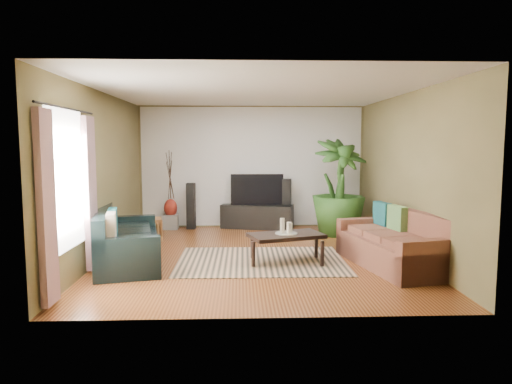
{
  "coord_description": "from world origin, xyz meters",
  "views": [
    {
      "loc": [
        -0.28,
        -7.46,
        1.86
      ],
      "look_at": [
        0.0,
        0.2,
        1.05
      ],
      "focal_mm": 32.0,
      "sensor_mm": 36.0,
      "label": 1
    }
  ],
  "objects_px": {
    "speaker_right": "(287,204)",
    "side_table": "(150,231)",
    "coffee_table": "(286,248)",
    "tv_stand": "(257,217)",
    "sofa_left": "(128,236)",
    "speaker_left": "(191,206)",
    "potted_plant": "(338,187)",
    "vase": "(171,208)",
    "sofa_right": "(391,239)",
    "pedestal": "(171,222)",
    "television": "(257,189)"
  },
  "relations": [
    {
      "from": "speaker_right",
      "to": "potted_plant",
      "type": "height_order",
      "value": "potted_plant"
    },
    {
      "from": "television",
      "to": "vase",
      "type": "xyz_separation_m",
      "value": [
        -1.9,
        0.0,
        -0.4
      ]
    },
    {
      "from": "sofa_left",
      "to": "speaker_right",
      "type": "distance_m",
      "value": 4.01
    },
    {
      "from": "sofa_right",
      "to": "vase",
      "type": "height_order",
      "value": "sofa_right"
    },
    {
      "from": "sofa_left",
      "to": "tv_stand",
      "type": "height_order",
      "value": "sofa_left"
    },
    {
      "from": "television",
      "to": "pedestal",
      "type": "bearing_deg",
      "value": 180.0
    },
    {
      "from": "speaker_left",
      "to": "side_table",
      "type": "relative_size",
      "value": 2.14
    },
    {
      "from": "speaker_left",
      "to": "sofa_left",
      "type": "bearing_deg",
      "value": -99.69
    },
    {
      "from": "television",
      "to": "vase",
      "type": "height_order",
      "value": "television"
    },
    {
      "from": "coffee_table",
      "to": "tv_stand",
      "type": "xyz_separation_m",
      "value": [
        -0.34,
        2.96,
        0.03
      ]
    },
    {
      "from": "television",
      "to": "vase",
      "type": "distance_m",
      "value": 1.94
    },
    {
      "from": "side_table",
      "to": "potted_plant",
      "type": "bearing_deg",
      "value": 10.99
    },
    {
      "from": "tv_stand",
      "to": "television",
      "type": "relative_size",
      "value": 1.36
    },
    {
      "from": "speaker_right",
      "to": "pedestal",
      "type": "relative_size",
      "value": 3.46
    },
    {
      "from": "sofa_right",
      "to": "coffee_table",
      "type": "height_order",
      "value": "sofa_right"
    },
    {
      "from": "speaker_left",
      "to": "speaker_right",
      "type": "xyz_separation_m",
      "value": [
        2.11,
        0.0,
        0.04
      ]
    },
    {
      "from": "television",
      "to": "speaker_right",
      "type": "distance_m",
      "value": 0.73
    },
    {
      "from": "speaker_right",
      "to": "vase",
      "type": "relative_size",
      "value": 2.7
    },
    {
      "from": "sofa_left",
      "to": "speaker_left",
      "type": "height_order",
      "value": "speaker_left"
    },
    {
      "from": "sofa_right",
      "to": "vase",
      "type": "xyz_separation_m",
      "value": [
        -3.81,
        3.24,
        0.04
      ]
    },
    {
      "from": "potted_plant",
      "to": "side_table",
      "type": "xyz_separation_m",
      "value": [
        -3.71,
        -0.72,
        -0.75
      ]
    },
    {
      "from": "speaker_left",
      "to": "coffee_table",
      "type": "bearing_deg",
      "value": -55.33
    },
    {
      "from": "sofa_left",
      "to": "pedestal",
      "type": "relative_size",
      "value": 6.63
    },
    {
      "from": "tv_stand",
      "to": "speaker_left",
      "type": "height_order",
      "value": "speaker_left"
    },
    {
      "from": "coffee_table",
      "to": "speaker_left",
      "type": "relative_size",
      "value": 1.12
    },
    {
      "from": "tv_stand",
      "to": "speaker_right",
      "type": "bearing_deg",
      "value": 14.88
    },
    {
      "from": "television",
      "to": "pedestal",
      "type": "xyz_separation_m",
      "value": [
        -1.9,
        0.0,
        -0.71
      ]
    },
    {
      "from": "speaker_right",
      "to": "side_table",
      "type": "relative_size",
      "value": 2.32
    },
    {
      "from": "speaker_left",
      "to": "potted_plant",
      "type": "xyz_separation_m",
      "value": [
        3.09,
        -0.75,
        0.48
      ]
    },
    {
      "from": "sofa_right",
      "to": "pedestal",
      "type": "relative_size",
      "value": 6.29
    },
    {
      "from": "television",
      "to": "side_table",
      "type": "distance_m",
      "value": 2.62
    },
    {
      "from": "sofa_left",
      "to": "pedestal",
      "type": "distance_m",
      "value": 2.91
    },
    {
      "from": "coffee_table",
      "to": "tv_stand",
      "type": "height_order",
      "value": "tv_stand"
    },
    {
      "from": "side_table",
      "to": "coffee_table",
      "type": "bearing_deg",
      "value": -31.61
    },
    {
      "from": "sofa_right",
      "to": "side_table",
      "type": "relative_size",
      "value": 4.22
    },
    {
      "from": "sofa_right",
      "to": "potted_plant",
      "type": "xyz_separation_m",
      "value": [
        -0.28,
        2.49,
        0.56
      ]
    },
    {
      "from": "coffee_table",
      "to": "speaker_right",
      "type": "height_order",
      "value": "speaker_right"
    },
    {
      "from": "speaker_right",
      "to": "side_table",
      "type": "xyz_separation_m",
      "value": [
        -2.73,
        -1.47,
        -0.31
      ]
    },
    {
      "from": "coffee_table",
      "to": "vase",
      "type": "distance_m",
      "value": 3.72
    },
    {
      "from": "sofa_left",
      "to": "coffee_table",
      "type": "relative_size",
      "value": 1.86
    },
    {
      "from": "tv_stand",
      "to": "pedestal",
      "type": "xyz_separation_m",
      "value": [
        -1.9,
        0.0,
        -0.1
      ]
    },
    {
      "from": "sofa_right",
      "to": "pedestal",
      "type": "xyz_separation_m",
      "value": [
        -3.81,
        3.24,
        -0.27
      ]
    },
    {
      "from": "sofa_left",
      "to": "vase",
      "type": "bearing_deg",
      "value": -17.11
    },
    {
      "from": "sofa_right",
      "to": "television",
      "type": "bearing_deg",
      "value": -162.12
    },
    {
      "from": "tv_stand",
      "to": "side_table",
      "type": "relative_size",
      "value": 3.33
    },
    {
      "from": "sofa_right",
      "to": "tv_stand",
      "type": "bearing_deg",
      "value": -162.12
    },
    {
      "from": "vase",
      "to": "side_table",
      "type": "distance_m",
      "value": 1.5
    },
    {
      "from": "sofa_right",
      "to": "vase",
      "type": "relative_size",
      "value": 4.91
    },
    {
      "from": "television",
      "to": "pedestal",
      "type": "distance_m",
      "value": 2.03
    },
    {
      "from": "side_table",
      "to": "vase",
      "type": "bearing_deg",
      "value": 83.16
    }
  ]
}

